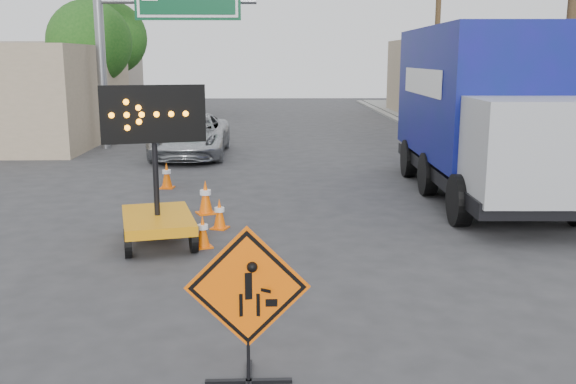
{
  "coord_description": "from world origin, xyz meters",
  "views": [
    {
      "loc": [
        0.01,
        -7.35,
        3.5
      ],
      "look_at": [
        0.29,
        3.04,
        1.32
      ],
      "focal_mm": 40.0,
      "sensor_mm": 36.0,
      "label": 1
    }
  ],
  "objects_px": {
    "construction_sign": "(248,302)",
    "box_truck": "(481,121)",
    "arrow_board": "(157,210)",
    "pickup_truck": "(191,135)"
  },
  "relations": [
    {
      "from": "construction_sign",
      "to": "box_truck",
      "type": "distance_m",
      "value": 11.23
    },
    {
      "from": "arrow_board",
      "to": "box_truck",
      "type": "bearing_deg",
      "value": 15.63
    },
    {
      "from": "arrow_board",
      "to": "construction_sign",
      "type": "bearing_deg",
      "value": -84.51
    },
    {
      "from": "construction_sign",
      "to": "pickup_truck",
      "type": "relative_size",
      "value": 0.33
    },
    {
      "from": "construction_sign",
      "to": "arrow_board",
      "type": "distance_m",
      "value": 5.78
    },
    {
      "from": "construction_sign",
      "to": "arrow_board",
      "type": "xyz_separation_m",
      "value": [
        -1.91,
        5.44,
        -0.27
      ]
    },
    {
      "from": "arrow_board",
      "to": "pickup_truck",
      "type": "height_order",
      "value": "arrow_board"
    },
    {
      "from": "pickup_truck",
      "to": "construction_sign",
      "type": "bearing_deg",
      "value": -81.36
    },
    {
      "from": "construction_sign",
      "to": "box_truck",
      "type": "xyz_separation_m",
      "value": [
        5.6,
        9.68,
        1.0
      ]
    },
    {
      "from": "box_truck",
      "to": "pickup_truck",
      "type": "bearing_deg",
      "value": 141.14
    }
  ]
}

